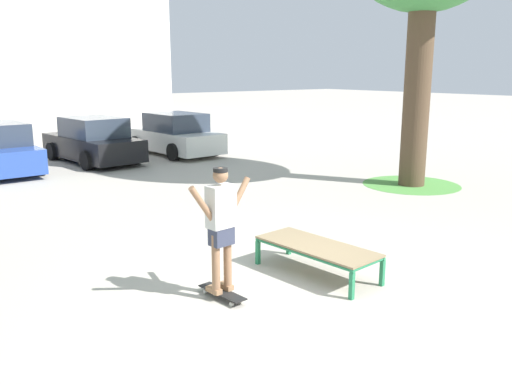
{
  "coord_description": "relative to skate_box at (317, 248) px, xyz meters",
  "views": [
    {
      "loc": [
        -4.94,
        -5.3,
        2.99
      ],
      "look_at": [
        0.42,
        1.71,
        1.0
      ],
      "focal_mm": 37.79,
      "sensor_mm": 36.0,
      "label": 1
    }
  ],
  "objects": [
    {
      "name": "car_black",
      "position": [
        1.15,
        11.93,
        0.28
      ],
      "size": [
        2.21,
        4.34,
        1.5
      ],
      "color": "black",
      "rests_on": "ground"
    },
    {
      "name": "skater",
      "position": [
        -1.62,
        0.14,
        0.66
      ],
      "size": [
        1.0,
        0.31,
        1.69
      ],
      "color": "#8E6647",
      "rests_on": "skateboard"
    },
    {
      "name": "skateboard",
      "position": [
        -1.62,
        0.14,
        -0.34
      ],
      "size": [
        0.28,
        0.82,
        0.09
      ],
      "color": "black",
      "rests_on": "ground"
    },
    {
      "name": "skate_box",
      "position": [
        0.0,
        0.0,
        0.0
      ],
      "size": [
        0.93,
        1.96,
        0.46
      ],
      "color": "#237A4C",
      "rests_on": "ground"
    },
    {
      "name": "ground_plane",
      "position": [
        -0.42,
        -0.21,
        -0.41
      ],
      "size": [
        120.0,
        120.0,
        0.0
      ],
      "primitive_type": "plane",
      "color": "#B2AA9E"
    },
    {
      "name": "grass_patch_near_right",
      "position": [
        6.53,
        3.18,
        -0.41
      ],
      "size": [
        2.56,
        2.56,
        0.01
      ],
      "primitive_type": "cylinder",
      "color": "#519342",
      "rests_on": "ground"
    },
    {
      "name": "car_white",
      "position": [
        4.16,
        11.83,
        0.28
      ],
      "size": [
        2.1,
        4.29,
        1.5
      ],
      "color": "silver",
      "rests_on": "ground"
    }
  ]
}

